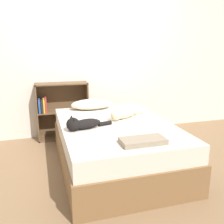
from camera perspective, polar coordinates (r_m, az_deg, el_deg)
ground_plane at (r=3.16m, az=0.74°, el=-12.03°), size 8.00×8.00×0.00m
wall_back at (r=4.11m, az=-4.80°, el=12.28°), size 8.00×0.06×2.50m
bed at (r=3.05m, az=0.75°, el=-7.51°), size 1.30×1.87×0.55m
pillow at (r=3.61m, az=-4.65°, el=1.79°), size 0.60×0.31×0.14m
cat_light at (r=3.12m, az=2.71°, el=-0.16°), size 0.54×0.35×0.16m
cat_dark at (r=2.73m, az=-6.86°, el=-2.74°), size 0.53×0.21×0.17m
bookshelf at (r=4.02m, az=-11.62°, el=0.47°), size 0.79×0.26×0.89m
blanket_fold at (r=2.36m, az=7.07°, el=-6.58°), size 0.43×0.21×0.05m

